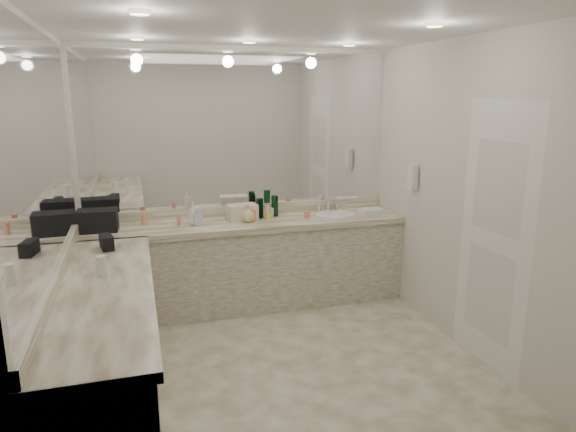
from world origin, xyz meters
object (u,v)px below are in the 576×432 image
object	(u,v)px
cream_cosmetic_case	(242,212)
soap_bottle_c	(248,213)
wall_phone	(413,177)
soap_bottle_b	(197,216)
soap_bottle_a	(193,213)
hand_towel	(372,211)
black_toiletry_bag	(98,220)
sink	(335,215)

from	to	relation	value
cream_cosmetic_case	soap_bottle_c	world-z (taller)	soap_bottle_c
wall_phone	soap_bottle_b	size ratio (longest dim) A/B	1.39
soap_bottle_a	soap_bottle_c	xyz separation A→B (m)	(0.53, -0.04, -0.02)
hand_towel	cream_cosmetic_case	bearing A→B (deg)	177.09
soap_bottle_a	cream_cosmetic_case	bearing A→B (deg)	6.58
black_toiletry_bag	cream_cosmetic_case	world-z (taller)	black_toiletry_bag
soap_bottle_b	wall_phone	bearing A→B (deg)	-12.82
black_toiletry_bag	wall_phone	bearing A→B (deg)	-9.66
sink	wall_phone	size ratio (longest dim) A/B	1.83
soap_bottle_a	soap_bottle_c	size ratio (longest dim) A/B	1.26
wall_phone	soap_bottle_c	size ratio (longest dim) A/B	1.35
cream_cosmetic_case	soap_bottle_c	size ratio (longest dim) A/B	1.62
wall_phone	soap_bottle_a	distance (m)	2.17
wall_phone	sink	bearing A→B (deg)	140.43
hand_towel	soap_bottle_b	bearing A→B (deg)	-179.54
hand_towel	soap_bottle_a	world-z (taller)	soap_bottle_a
wall_phone	hand_towel	xyz separation A→B (m)	(-0.19, 0.48, -0.43)
hand_towel	soap_bottle_c	world-z (taller)	soap_bottle_c
soap_bottle_a	soap_bottle_b	world-z (taller)	soap_bottle_a
sink	soap_bottle_a	size ratio (longest dim) A/B	1.96
black_toiletry_bag	cream_cosmetic_case	bearing A→B (deg)	2.00
wall_phone	cream_cosmetic_case	distance (m)	1.72
sink	soap_bottle_b	bearing A→B (deg)	-178.64
black_toiletry_bag	hand_towel	world-z (taller)	black_toiletry_bag
sink	black_toiletry_bag	bearing A→B (deg)	179.91
wall_phone	black_toiletry_bag	distance (m)	3.02
black_toiletry_bag	soap_bottle_a	world-z (taller)	soap_bottle_a
black_toiletry_bag	soap_bottle_c	bearing A→B (deg)	-1.96
black_toiletry_bag	soap_bottle_a	distance (m)	0.87
wall_phone	soap_bottle_c	world-z (taller)	wall_phone
wall_phone	cream_cosmetic_case	bearing A→B (deg)	160.84
wall_phone	hand_towel	distance (m)	0.67
sink	soap_bottle_b	distance (m)	1.45
black_toiletry_bag	soap_bottle_b	size ratio (longest dim) A/B	2.06
soap_bottle_a	black_toiletry_bag	bearing A→B (deg)	179.38
wall_phone	soap_bottle_b	bearing A→B (deg)	167.18
soap_bottle_a	soap_bottle_b	distance (m)	0.05
black_toiletry_bag	soap_bottle_c	xyz separation A→B (m)	(1.41, -0.05, -0.01)
wall_phone	black_toiletry_bag	bearing A→B (deg)	170.34
hand_towel	soap_bottle_c	size ratio (longest dim) A/B	1.40
soap_bottle_a	soap_bottle_c	world-z (taller)	soap_bottle_a
cream_cosmetic_case	sink	bearing A→B (deg)	-9.27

